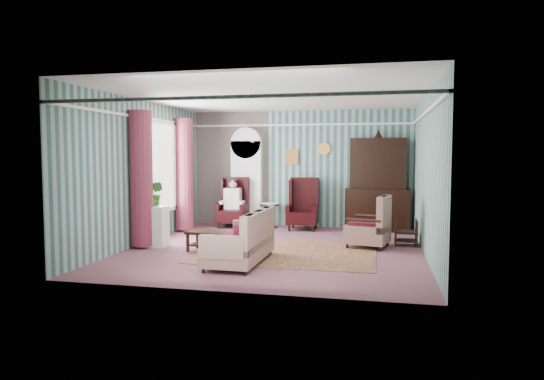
% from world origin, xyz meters
% --- Properties ---
extents(floor, '(6.00, 6.00, 0.00)m').
position_xyz_m(floor, '(0.00, 0.00, 0.00)').
color(floor, '#804A55').
rests_on(floor, ground).
extents(room_shell, '(5.53, 6.02, 2.91)m').
position_xyz_m(room_shell, '(-0.62, 0.18, 2.01)').
color(room_shell, '#386561').
rests_on(room_shell, ground).
extents(bookcase, '(0.80, 0.28, 2.24)m').
position_xyz_m(bookcase, '(-1.35, 2.84, 1.12)').
color(bookcase, silver).
rests_on(bookcase, floor).
extents(dresser_hutch, '(1.50, 0.56, 2.36)m').
position_xyz_m(dresser_hutch, '(1.90, 2.72, 1.18)').
color(dresser_hutch, black).
rests_on(dresser_hutch, floor).
extents(wingback_left, '(0.76, 0.80, 1.25)m').
position_xyz_m(wingback_left, '(-1.60, 2.45, 0.62)').
color(wingback_left, black).
rests_on(wingback_left, floor).
extents(wingback_right, '(0.76, 0.80, 1.25)m').
position_xyz_m(wingback_right, '(0.15, 2.45, 0.62)').
color(wingback_right, black).
rests_on(wingback_right, floor).
extents(seated_woman, '(0.44, 0.40, 1.18)m').
position_xyz_m(seated_woman, '(-1.60, 2.45, 0.59)').
color(seated_woman, white).
rests_on(seated_woman, floor).
extents(round_side_table, '(0.50, 0.50, 0.60)m').
position_xyz_m(round_side_table, '(-0.70, 2.60, 0.30)').
color(round_side_table, black).
rests_on(round_side_table, floor).
extents(nest_table, '(0.45, 0.38, 0.54)m').
position_xyz_m(nest_table, '(2.47, 0.90, 0.27)').
color(nest_table, black).
rests_on(nest_table, floor).
extents(plant_stand, '(0.55, 0.35, 0.80)m').
position_xyz_m(plant_stand, '(-2.40, -0.30, 0.40)').
color(plant_stand, silver).
rests_on(plant_stand, floor).
extents(rug, '(3.20, 2.60, 0.01)m').
position_xyz_m(rug, '(0.30, -0.30, 0.01)').
color(rug, '#4E1C1A').
rests_on(rug, floor).
extents(sofa, '(1.12, 1.81, 1.03)m').
position_xyz_m(sofa, '(-0.34, -1.31, 0.52)').
color(sofa, '#B7A78E').
rests_on(sofa, floor).
extents(floral_armchair, '(1.04, 1.02, 1.01)m').
position_xyz_m(floral_armchair, '(1.73, 0.54, 0.50)').
color(floral_armchair, beige).
rests_on(floral_armchair, floor).
extents(coffee_table, '(0.94, 0.59, 0.38)m').
position_xyz_m(coffee_table, '(-1.13, -0.49, 0.19)').
color(coffee_table, black).
rests_on(coffee_table, floor).
extents(potted_plant_a, '(0.45, 0.40, 0.45)m').
position_xyz_m(potted_plant_a, '(-2.48, -0.35, 1.02)').
color(potted_plant_a, '#1E551A').
rests_on(potted_plant_a, plant_stand).
extents(potted_plant_b, '(0.28, 0.23, 0.48)m').
position_xyz_m(potted_plant_b, '(-2.38, -0.16, 1.04)').
color(potted_plant_b, '#184E1B').
rests_on(potted_plant_b, plant_stand).
extents(potted_plant_c, '(0.31, 0.31, 0.43)m').
position_xyz_m(potted_plant_c, '(-2.46, -0.25, 1.02)').
color(potted_plant_c, '#244D18').
rests_on(potted_plant_c, plant_stand).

